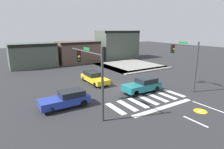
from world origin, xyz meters
TOP-DOWN VIEW (x-y plane):
  - ground_plane at (0.00, 0.00)m, footprint 120.00×120.00m
  - crosswalk_near at (-0.00, -4.50)m, footprint 7.91×2.69m
  - bike_detector_marking at (1.93, -8.65)m, footprint 1.06×1.06m
  - curb_corner_northeast at (8.49, 9.42)m, footprint 10.00×10.60m
  - storefront_row at (4.35, 18.55)m, footprint 26.25×5.32m
  - traffic_signal_southwest at (-5.64, -3.83)m, footprint 0.32×5.58m
  - traffic_signal_southeast at (5.70, -3.92)m, footprint 0.32×4.15m
  - car_yellow at (-1.67, 3.39)m, footprint 1.72×4.71m
  - car_teal at (1.14, -2.45)m, footprint 4.16×1.75m
  - car_blue at (-7.06, -1.94)m, footprint 4.16×1.71m

SIDE VIEW (x-z plane):
  - ground_plane at x=0.00m, z-range 0.00..0.00m
  - bike_detector_marking at x=1.93m, z-range 0.00..0.01m
  - crosswalk_near at x=0.00m, z-range 0.00..0.01m
  - curb_corner_northeast at x=8.49m, z-range 0.00..0.15m
  - car_yellow at x=-1.67m, z-range 0.01..1.38m
  - car_blue at x=-7.06m, z-range 0.02..1.43m
  - car_teal at x=1.14m, z-range 0.01..1.49m
  - storefront_row at x=4.35m, z-range -0.54..5.68m
  - traffic_signal_southeast at x=5.70m, z-range 1.00..6.30m
  - traffic_signal_southwest at x=-5.64m, z-range 0.98..6.40m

